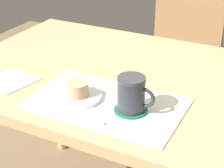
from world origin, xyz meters
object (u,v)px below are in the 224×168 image
Objects in this scene: pastry_plate at (78,97)px; coffee_mug at (132,94)px; wooden_chair at (180,59)px; pastry at (78,89)px; dining_table at (116,92)px.

coffee_mug is at bearing 2.63° from pastry_plate.
pastry is (-0.03, -1.00, 0.28)m from wooden_chair.
dining_table is 0.32m from coffee_mug.
pastry_plate is at bearing 88.06° from wooden_chair.
coffee_mug reaches higher than pastry_plate.
pastry_plate is 0.03m from pastry.
wooden_chair reaches higher than pastry_plate.
pastry_plate is 0.19m from coffee_mug.
dining_table is 17.07× the size of pastry.
dining_table is 0.25m from pastry_plate.
dining_table is at bearing 86.31° from pastry_plate.
pastry reaches higher than dining_table.
coffee_mug is (0.18, 0.01, 0.05)m from pastry_plate.
coffee_mug is (0.16, -0.23, 0.14)m from dining_table.
pastry_plate is 2.17× the size of pastry.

